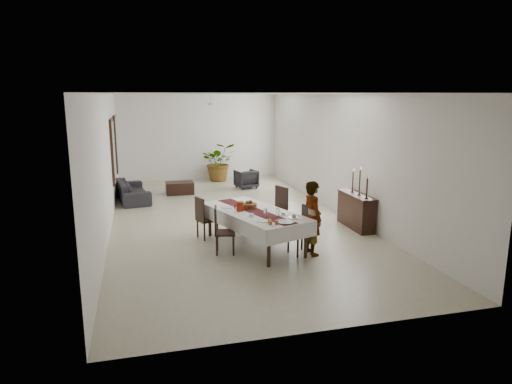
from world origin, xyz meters
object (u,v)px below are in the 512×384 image
object	(u,v)px
red_pitcher	(240,206)
sofa	(133,191)
dining_table_top	(254,213)
woman	(313,218)
sideboard_body	(356,211)

from	to	relation	value
red_pitcher	sofa	bearing A→B (deg)	113.92
dining_table_top	sofa	xyz separation A→B (m)	(-2.53, 5.11, -0.43)
dining_table_top	red_pitcher	xyz separation A→B (m)	(-0.29, 0.06, 0.14)
sofa	red_pitcher	bearing A→B (deg)	-163.64
red_pitcher	woman	distance (m)	1.55
sideboard_body	sofa	world-z (taller)	sideboard_body
dining_table_top	woman	size ratio (longest dim) A/B	1.62
sideboard_body	sofa	size ratio (longest dim) A/B	0.64
sideboard_body	woman	bearing A→B (deg)	-138.81
dining_table_top	red_pitcher	world-z (taller)	red_pitcher
woman	sideboard_body	world-z (taller)	woman
red_pitcher	woman	world-z (taller)	woman
dining_table_top	sofa	world-z (taller)	dining_table_top
dining_table_top	red_pitcher	size ratio (longest dim) A/B	12.00
dining_table_top	woman	distance (m)	1.27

